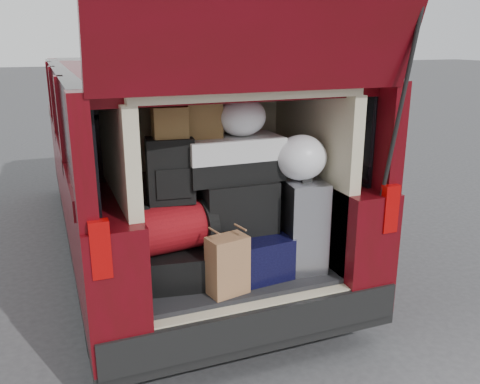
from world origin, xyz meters
The scene contains 15 objects.
ground centered at (0.00, 0.00, 0.00)m, with size 80.00×80.00×0.00m, color #373739.
minivan centered at (0.00, 1.86, 0.91)m, with size 1.90×5.35×2.77m.
load_floor centered at (0.00, 0.28, 0.28)m, with size 1.24×1.05×0.55m, color black.
black_hardshell centered at (-0.36, 0.18, 0.66)m, with size 0.38×0.53×0.21m, color black.
navy_hardshell centered at (0.05, 0.14, 0.68)m, with size 0.50×0.61×0.27m, color black.
silver_roller centered at (0.46, 0.05, 0.85)m, with size 0.25×0.40×0.60m, color white.
kraft_bag centered at (-0.13, -0.15, 0.73)m, with size 0.23×0.15×0.36m, color #A4704A.
red_duffel centered at (-0.37, 0.13, 0.91)m, with size 0.45×0.29×0.29m, color maroon.
black_soft_case centered at (0.06, 0.15, 0.99)m, with size 0.47×0.28×0.34m, color black.
backpack centered at (-0.37, 0.18, 1.25)m, with size 0.28×0.17×0.40m, color black.
twotone_duffel centered at (0.03, 0.20, 1.29)m, with size 0.61×0.32×0.27m, color silver.
grocery_sack_lower centered at (-0.36, 0.20, 1.54)m, with size 0.20×0.17×0.18m, color olive.
grocery_sack_upper centered at (-0.14, 0.26, 1.54)m, with size 0.22×0.18×0.22m, color olive.
plastic_bag_center centered at (0.10, 0.20, 1.55)m, with size 0.30×0.28×0.24m, color white.
plastic_bag_right centered at (0.44, 0.05, 1.29)m, with size 0.33×0.31×0.29m, color white.
Camera 1 is at (-1.06, -2.73, 2.01)m, focal length 38.00 mm.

